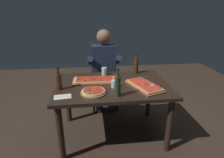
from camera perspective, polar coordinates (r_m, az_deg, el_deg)
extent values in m
plane|color=#38281E|center=(2.70, 0.13, -16.28)|extent=(6.40, 6.40, 0.00)
cube|color=black|center=(2.34, 0.15, -2.04)|extent=(1.40, 0.96, 0.04)
cylinder|color=black|center=(2.19, -15.51, -15.82)|extent=(0.07, 0.07, 0.70)
cylinder|color=black|center=(2.33, 17.18, -13.50)|extent=(0.07, 0.07, 0.70)
cylinder|color=black|center=(2.86, -13.35, -6.31)|extent=(0.07, 0.07, 0.70)
cylinder|color=black|center=(2.97, 11.17, -5.06)|extent=(0.07, 0.07, 0.70)
cube|color=brown|center=(2.42, -4.58, -0.58)|extent=(0.63, 0.26, 0.02)
cube|color=#E5C184|center=(2.41, -4.60, -0.18)|extent=(0.59, 0.23, 0.02)
cube|color=#B72D19|center=(2.41, -4.60, 0.11)|extent=(0.54, 0.20, 0.01)
cylinder|color=#4C7F2D|center=(2.38, -7.32, -0.09)|extent=(0.03, 0.03, 0.01)
cylinder|color=brown|center=(2.41, -9.98, 0.02)|extent=(0.04, 0.04, 0.01)
cylinder|color=#4C7F2D|center=(2.47, -0.23, 0.87)|extent=(0.03, 0.03, 0.01)
cylinder|color=beige|center=(2.42, 0.45, 0.44)|extent=(0.03, 0.03, 0.01)
cylinder|color=maroon|center=(2.42, -6.73, 0.25)|extent=(0.03, 0.03, 0.01)
cylinder|color=brown|center=(2.34, -8.27, -0.56)|extent=(0.03, 0.03, 0.01)
cylinder|color=maroon|center=(2.39, -5.66, 0.09)|extent=(0.04, 0.04, 0.01)
cylinder|color=maroon|center=(2.43, -10.27, 0.21)|extent=(0.04, 0.04, 0.01)
cube|color=brown|center=(2.28, 9.82, -2.24)|extent=(0.41, 0.56, 0.02)
cube|color=tan|center=(2.27, 9.85, -1.82)|extent=(0.37, 0.51, 0.02)
cube|color=red|center=(2.26, 9.87, -1.52)|extent=(0.33, 0.47, 0.01)
cylinder|color=brown|center=(2.24, 8.18, -1.50)|extent=(0.03, 0.03, 0.00)
cylinder|color=maroon|center=(2.42, 8.89, 0.16)|extent=(0.03, 0.03, 0.01)
cylinder|color=brown|center=(2.25, 10.43, -1.57)|extent=(0.04, 0.04, 0.00)
cylinder|color=#4C7F2D|center=(2.24, 11.71, -1.68)|extent=(0.03, 0.03, 0.01)
cylinder|color=#4C7F2D|center=(2.42, 9.44, 0.15)|extent=(0.04, 0.04, 0.01)
cylinder|color=beige|center=(2.23, 12.19, -1.86)|extent=(0.03, 0.03, 0.00)
cylinder|color=olive|center=(2.09, -5.72, -4.19)|extent=(0.29, 0.29, 0.02)
cylinder|color=#E5C184|center=(2.08, -5.73, -3.74)|extent=(0.26, 0.26, 0.02)
cylinder|color=#B72D19|center=(2.08, -5.75, -3.42)|extent=(0.23, 0.23, 0.01)
cylinder|color=#4C7F2D|center=(2.12, -5.07, -2.70)|extent=(0.02, 0.02, 0.00)
cylinder|color=maroon|center=(2.09, -6.28, -3.14)|extent=(0.03, 0.03, 0.00)
cylinder|color=#4C7F2D|center=(2.00, -7.43, -4.24)|extent=(0.04, 0.04, 0.01)
cylinder|color=#4C7F2D|center=(2.07, -5.89, -3.34)|extent=(0.04, 0.04, 0.00)
cylinder|color=maroon|center=(2.06, -6.96, -3.45)|extent=(0.03, 0.03, 0.01)
cylinder|color=#4C7F2D|center=(2.00, -5.98, -4.12)|extent=(0.03, 0.03, 0.01)
cylinder|color=#47230F|center=(2.72, 7.37, 3.77)|extent=(0.07, 0.07, 0.20)
cylinder|color=#47230F|center=(2.69, 7.49, 6.44)|extent=(0.03, 0.03, 0.06)
cylinder|color=black|center=(2.68, 7.53, 7.22)|extent=(0.03, 0.03, 0.01)
cylinder|color=#47230F|center=(2.23, -15.95, -0.89)|extent=(0.07, 0.07, 0.19)
cylinder|color=#47230F|center=(2.18, -16.29, 2.35)|extent=(0.03, 0.03, 0.08)
cylinder|color=black|center=(2.17, -16.41, 3.47)|extent=(0.03, 0.03, 0.01)
cylinder|color=#233819|center=(1.98, 1.78, -2.34)|extent=(0.07, 0.07, 0.22)
cylinder|color=#233819|center=(1.92, 1.82, 1.75)|extent=(0.02, 0.02, 0.08)
cylinder|color=black|center=(1.91, 1.84, 3.02)|extent=(0.03, 0.03, 0.01)
cylinder|color=silver|center=(2.64, -2.41, 2.39)|extent=(0.07, 0.07, 0.11)
cylinder|color=#5B3814|center=(2.65, -2.40, 1.87)|extent=(0.06, 0.06, 0.06)
cylinder|color=silver|center=(2.22, 0.61, -1.47)|extent=(0.07, 0.07, 0.09)
cylinder|color=silver|center=(2.23, 0.60, -2.00)|extent=(0.06, 0.06, 0.04)
cube|color=white|center=(2.06, -14.91, -5.34)|extent=(0.19, 0.13, 0.01)
cube|color=silver|center=(2.04, -14.92, -5.41)|extent=(0.17, 0.03, 0.00)
cube|color=silver|center=(2.07, -14.93, -4.99)|extent=(0.17, 0.04, 0.00)
cube|color=black|center=(3.16, -2.38, -1.49)|extent=(0.44, 0.44, 0.04)
cube|color=black|center=(3.27, -2.72, 3.56)|extent=(0.40, 0.04, 0.42)
cylinder|color=black|center=(3.08, -5.59, -6.86)|extent=(0.04, 0.04, 0.41)
cylinder|color=black|center=(3.10, 1.49, -6.50)|extent=(0.04, 0.04, 0.41)
cylinder|color=black|center=(3.42, -5.76, -3.92)|extent=(0.04, 0.04, 0.41)
cylinder|color=black|center=(3.44, 0.58, -3.63)|extent=(0.04, 0.04, 0.41)
cylinder|color=#23232D|center=(3.08, -3.92, -6.36)|extent=(0.11, 0.11, 0.45)
cylinder|color=#23232D|center=(3.09, -0.20, -6.18)|extent=(0.11, 0.11, 0.45)
cube|color=#23232D|center=(3.04, -2.25, -0.80)|extent=(0.34, 0.40, 0.12)
cube|color=#1E283D|center=(3.03, -2.49, 5.53)|extent=(0.38, 0.22, 0.52)
sphere|color=brown|center=(2.95, -2.61, 12.84)|extent=(0.22, 0.22, 0.22)
cylinder|color=#1E283D|center=(2.97, -6.68, 5.60)|extent=(0.09, 0.31, 0.21)
cylinder|color=#1E283D|center=(3.00, 1.79, 5.89)|extent=(0.09, 0.31, 0.21)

